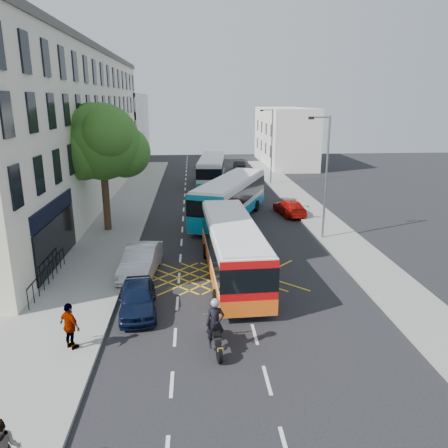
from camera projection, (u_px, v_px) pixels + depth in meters
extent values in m
plane|color=black|center=(255.00, 334.00, 17.58)|extent=(120.00, 120.00, 0.00)
cube|color=gray|center=(108.00, 230.00, 31.36)|extent=(5.00, 70.00, 0.15)
cube|color=gray|center=(326.00, 226.00, 32.47)|extent=(3.00, 70.00, 0.15)
cube|color=#EAE6C4|center=(59.00, 130.00, 38.32)|extent=(8.00, 45.00, 13.00)
cube|color=#59544C|center=(51.00, 48.00, 36.47)|extent=(8.30, 45.00, 0.50)
cube|color=black|center=(53.00, 209.00, 23.63)|extent=(0.12, 7.00, 0.90)
cube|color=black|center=(57.00, 241.00, 24.12)|extent=(0.12, 7.00, 2.60)
cube|color=silver|center=(117.00, 127.00, 67.99)|extent=(8.00, 20.00, 10.00)
cube|color=silver|center=(284.00, 136.00, 63.28)|extent=(6.00, 18.00, 8.00)
cylinder|color=#382619|center=(106.00, 199.00, 30.73)|extent=(0.50, 0.50, 4.40)
sphere|color=#245217|center=(102.00, 142.00, 29.63)|extent=(5.20, 5.20, 5.20)
sphere|color=#245217|center=(125.00, 152.00, 30.72)|extent=(3.60, 3.60, 3.60)
sphere|color=#245217|center=(82.00, 152.00, 29.14)|extent=(3.80, 3.80, 3.80)
sphere|color=#245217|center=(106.00, 134.00, 28.27)|extent=(3.40, 3.40, 3.40)
sphere|color=#245217|center=(92.00, 126.00, 30.36)|extent=(3.20, 3.20, 3.20)
cylinder|color=slate|center=(326.00, 179.00, 28.39)|extent=(0.14, 0.14, 8.00)
cylinder|color=slate|center=(321.00, 117.00, 27.28)|extent=(1.20, 0.10, 0.10)
cube|color=black|center=(311.00, 118.00, 27.25)|extent=(0.35, 0.15, 0.18)
cylinder|color=slate|center=(272.00, 147.00, 47.57)|extent=(0.14, 0.14, 8.00)
cylinder|color=slate|center=(267.00, 110.00, 46.46)|extent=(1.20, 0.10, 0.10)
cube|color=black|center=(262.00, 110.00, 46.43)|extent=(0.35, 0.15, 0.18)
cube|color=silver|center=(232.00, 247.00, 22.96)|extent=(2.86, 10.69, 2.55)
cube|color=silver|center=(232.00, 223.00, 22.60)|extent=(2.66, 10.47, 0.12)
cube|color=black|center=(232.00, 241.00, 22.86)|extent=(2.93, 10.76, 1.06)
cube|color=#F85D14|center=(232.00, 263.00, 23.20)|extent=(2.92, 10.75, 0.72)
cube|color=red|center=(249.00, 288.00, 17.92)|extent=(2.45, 0.21, 2.41)
cube|color=#FF0C0C|center=(226.00, 305.00, 17.99)|extent=(0.25, 0.07, 0.25)
cube|color=#FF0C0C|center=(272.00, 302.00, 18.20)|extent=(0.25, 0.07, 0.25)
cylinder|color=black|center=(206.00, 251.00, 25.91)|extent=(0.31, 0.88, 0.87)
cylinder|color=black|center=(246.00, 250.00, 26.18)|extent=(0.31, 0.88, 0.87)
cylinder|color=black|center=(216.00, 299.00, 19.74)|extent=(0.31, 0.88, 0.87)
cylinder|color=black|center=(268.00, 296.00, 20.01)|extent=(0.31, 0.88, 0.87)
cube|color=silver|center=(231.00, 198.00, 34.04)|extent=(6.76, 11.57, 2.76)
cube|color=silver|center=(231.00, 180.00, 33.64)|extent=(6.48, 11.28, 0.12)
cube|color=black|center=(231.00, 193.00, 33.93)|extent=(6.83, 11.64, 1.14)
cube|color=#0D85AA|center=(231.00, 210.00, 34.30)|extent=(6.82, 11.63, 0.78)
cube|color=#0D8DAB|center=(205.00, 215.00, 28.83)|extent=(2.48, 1.10, 2.60)
cube|color=#FF0C0C|center=(190.00, 224.00, 29.34)|extent=(0.25, 0.15, 0.25)
cube|color=#FF0C0C|center=(220.00, 227.00, 28.71)|extent=(0.25, 0.15, 0.25)
cylinder|color=black|center=(227.00, 204.00, 37.63)|extent=(0.63, 0.98, 0.94)
cylinder|color=black|center=(256.00, 206.00, 36.84)|extent=(0.63, 0.98, 0.94)
cylinder|color=black|center=(197.00, 225.00, 31.26)|extent=(0.63, 0.98, 0.94)
cylinder|color=black|center=(232.00, 228.00, 30.48)|extent=(0.63, 0.98, 0.94)
cube|color=silver|center=(212.00, 170.00, 48.11)|extent=(3.53, 11.10, 2.63)
cube|color=silver|center=(211.00, 157.00, 47.74)|extent=(3.31, 10.87, 0.12)
cube|color=black|center=(212.00, 166.00, 48.01)|extent=(3.59, 11.17, 1.09)
cube|color=#0B8D7E|center=(212.00, 178.00, 48.36)|extent=(3.58, 11.16, 0.74)
cube|color=silver|center=(209.00, 178.00, 42.89)|extent=(2.52, 0.34, 2.48)
cube|color=#FF0C0C|center=(199.00, 185.00, 43.09)|extent=(0.25, 0.08, 0.25)
cube|color=#FF0C0C|center=(219.00, 185.00, 43.04)|extent=(0.25, 0.08, 0.25)
cylinder|color=black|center=(202.00, 176.00, 51.34)|extent=(0.36, 0.92, 0.89)
cylinder|color=black|center=(224.00, 176.00, 51.28)|extent=(0.36, 0.92, 0.89)
cylinder|color=black|center=(198.00, 187.00, 44.94)|extent=(0.36, 0.92, 0.89)
cylinder|color=black|center=(222.00, 187.00, 44.89)|extent=(0.36, 0.92, 0.89)
cylinder|color=black|center=(219.00, 353.00, 15.62)|extent=(0.23, 0.73, 0.72)
cylinder|color=black|center=(211.00, 330.00, 17.20)|extent=(0.23, 0.73, 0.72)
cube|color=black|center=(215.00, 333.00, 16.32)|extent=(0.42, 1.36, 0.25)
cube|color=black|center=(214.00, 325.00, 16.52)|extent=(0.38, 0.54, 0.22)
cube|color=black|center=(216.00, 333.00, 16.01)|extent=(0.36, 0.59, 0.11)
cylinder|color=slate|center=(211.00, 321.00, 17.03)|extent=(0.13, 0.49, 0.94)
cylinder|color=slate|center=(212.00, 314.00, 16.76)|extent=(0.67, 0.13, 0.04)
cube|color=gold|center=(220.00, 350.00, 15.37)|extent=(0.20, 0.05, 0.15)
imported|color=black|center=(215.00, 323.00, 16.14)|extent=(0.76, 0.55, 1.93)
sphere|color=#99999E|center=(215.00, 303.00, 15.92)|extent=(0.34, 0.34, 0.34)
imported|color=black|center=(138.00, 298.00, 19.24)|extent=(1.98, 4.08, 1.34)
imported|color=#B4B6BC|center=(141.00, 260.00, 23.48)|extent=(2.10, 4.85, 1.55)
imported|color=#AE0F07|center=(290.00, 207.00, 35.68)|extent=(2.33, 4.53, 1.26)
imported|color=#383B3F|center=(207.00, 165.00, 59.02)|extent=(2.14, 4.47, 1.23)
imported|color=#B8BCC0|center=(237.00, 175.00, 50.53)|extent=(1.95, 4.40, 1.47)
imported|color=black|center=(239.00, 165.00, 59.00)|extent=(1.37, 3.57, 1.16)
imported|color=gray|center=(70.00, 326.00, 16.08)|extent=(1.11, 1.01, 1.82)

